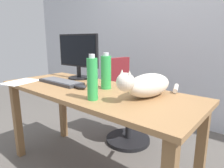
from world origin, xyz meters
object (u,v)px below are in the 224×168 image
at_px(spray_bottle, 92,79).
at_px(keyboard, 61,82).
at_px(monitor, 78,55).
at_px(computer_mouse, 80,86).
at_px(cat, 147,85).
at_px(office_chair, 125,106).
at_px(water_bottle, 106,72).

bearing_deg(spray_bottle, keyboard, 164.49).
height_order(monitor, keyboard, monitor).
bearing_deg(computer_mouse, cat, 15.01).
height_order(monitor, spray_bottle, monitor).
relative_size(office_chair, water_bottle, 3.38).
bearing_deg(keyboard, computer_mouse, -3.75).
distance_m(office_chair, computer_mouse, 0.79).
relative_size(office_chair, spray_bottle, 3.26).
distance_m(office_chair, monitor, 0.76).
bearing_deg(cat, keyboard, -171.54).
bearing_deg(cat, office_chair, 135.51).
distance_m(office_chair, water_bottle, 0.78).
xyz_separation_m(cat, spray_bottle, (-0.22, -0.26, 0.05)).
xyz_separation_m(computer_mouse, water_bottle, (0.14, 0.13, 0.11)).
distance_m(office_chair, spray_bottle, 1.02).
xyz_separation_m(water_bottle, spray_bottle, (0.13, -0.26, 0.00)).
xyz_separation_m(cat, computer_mouse, (-0.49, -0.13, -0.06)).
bearing_deg(office_chair, computer_mouse, -83.03).
relative_size(computer_mouse, spray_bottle, 0.39).
bearing_deg(cat, computer_mouse, -164.99).
distance_m(monitor, spray_bottle, 0.71).
relative_size(office_chair, monitor, 1.90).
distance_m(cat, water_bottle, 0.35).
relative_size(keyboard, spray_bottle, 1.57).
bearing_deg(computer_mouse, spray_bottle, -26.30).
distance_m(monitor, keyboard, 0.33).
relative_size(monitor, cat, 0.79).
xyz_separation_m(monitor, computer_mouse, (0.32, -0.26, -0.21)).
height_order(office_chair, computer_mouse, office_chair).
height_order(computer_mouse, spray_bottle, spray_bottle).
height_order(water_bottle, spray_bottle, spray_bottle).
bearing_deg(computer_mouse, monitor, 140.87).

